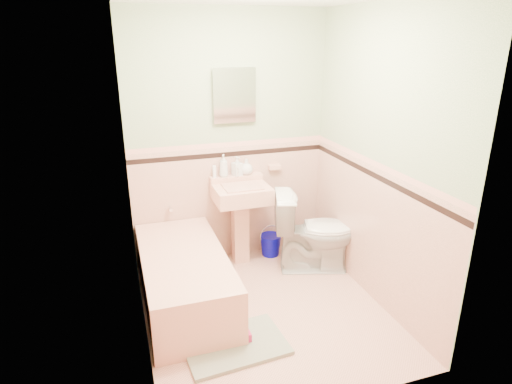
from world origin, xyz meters
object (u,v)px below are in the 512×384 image
object	(u,v)px
sink	(242,226)
soap_bottle_mid	(237,166)
soap_bottle_right	(246,167)
bathtub	(185,280)
shoe	(240,338)
toilet	(315,231)
bucket	(271,245)
medicine_cabinet	(234,95)
soap_bottle_left	(224,166)

from	to	relation	value
sink	soap_bottle_mid	distance (m)	0.61
soap_bottle_right	sink	bearing A→B (deg)	-121.06
soap_bottle_mid	bathtub	bearing A→B (deg)	-134.22
soap_bottle_right	shoe	distance (m)	1.75
toilet	bucket	distance (m)	0.60
medicine_cabinet	shoe	bearing A→B (deg)	-104.84
bathtub	toilet	xyz separation A→B (m)	(1.34, 0.21, 0.18)
sink	toilet	size ratio (longest dim) A/B	1.04
toilet	shoe	distance (m)	1.42
shoe	bucket	bearing A→B (deg)	60.31
soap_bottle_right	bucket	size ratio (longest dim) A/B	0.71
medicine_cabinet	shoe	world-z (taller)	medicine_cabinet
toilet	bucket	bearing A→B (deg)	54.91
soap_bottle_right	shoe	world-z (taller)	soap_bottle_right
soap_bottle_left	bucket	world-z (taller)	soap_bottle_left
bathtub	soap_bottle_mid	world-z (taller)	soap_bottle_mid
sink	soap_bottle_right	size ratio (longest dim) A/B	5.26
soap_bottle_mid	bucket	bearing A→B (deg)	-15.63
sink	soap_bottle_right	world-z (taller)	soap_bottle_right
bucket	soap_bottle_right	bearing A→B (deg)	158.44
soap_bottle_right	shoe	size ratio (longest dim) A/B	0.98
soap_bottle_left	soap_bottle_right	size ratio (longest dim) A/B	1.41
soap_bottle_mid	soap_bottle_left	bearing A→B (deg)	180.00
medicine_cabinet	soap_bottle_left	world-z (taller)	medicine_cabinet
soap_bottle_left	toilet	xyz separation A→B (m)	(0.79, -0.50, -0.61)
sink	bucket	bearing A→B (deg)	14.08
shoe	soap_bottle_left	bearing A→B (deg)	79.13
medicine_cabinet	bucket	bearing A→B (deg)	-19.69
sink	soap_bottle_mid	size ratio (longest dim) A/B	4.40
medicine_cabinet	bucket	world-z (taller)	medicine_cabinet
medicine_cabinet	bucket	xyz separation A→B (m)	(0.34, -0.12, -1.59)
sink	soap_bottle_left	xyz separation A→B (m)	(-0.13, 0.18, 0.60)
soap_bottle_left	bucket	size ratio (longest dim) A/B	0.99
medicine_cabinet	bucket	distance (m)	1.63
bathtub	shoe	xyz separation A→B (m)	(0.30, -0.70, -0.16)
soap_bottle_left	soap_bottle_right	distance (m)	0.24
bucket	sink	bearing A→B (deg)	-165.92
shoe	medicine_cabinet	bearing A→B (deg)	74.40
sink	shoe	world-z (taller)	sink
soap_bottle_left	bathtub	bearing A→B (deg)	-127.77
soap_bottle_mid	shoe	xyz separation A→B (m)	(-0.39, -1.41, -0.94)
soap_bottle_left	sink	bearing A→B (deg)	-54.21
soap_bottle_mid	soap_bottle_right	xyz separation A→B (m)	(0.10, 0.00, -0.02)
sink	soap_bottle_right	bearing A→B (deg)	58.94
sink	bucket	world-z (taller)	sink
soap_bottle_left	toilet	bearing A→B (deg)	-32.47
soap_bottle_left	shoe	bearing A→B (deg)	-100.11
bucket	soap_bottle_mid	bearing A→B (deg)	164.37
soap_bottle_mid	shoe	distance (m)	1.74
bucket	bathtub	bearing A→B (deg)	-148.97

